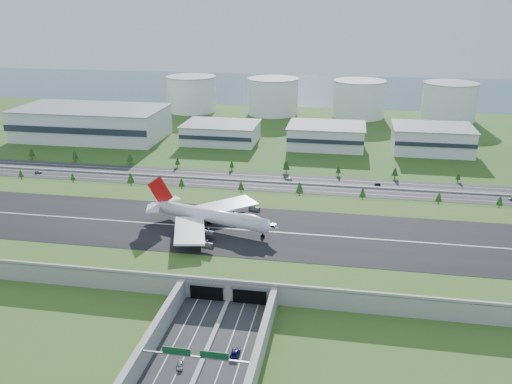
% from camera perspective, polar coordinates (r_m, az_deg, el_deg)
% --- Properties ---
extents(ground, '(1200.00, 1200.00, 0.00)m').
position_cam_1_polar(ground, '(257.97, -0.48, -5.73)').
color(ground, '#324616').
rests_on(ground, ground).
extents(airfield_deck, '(520.00, 100.00, 9.20)m').
position_cam_1_polar(airfield_deck, '(256.15, -0.49, -4.91)').
color(airfield_deck, gray).
rests_on(airfield_deck, ground).
extents(underpass_road, '(38.80, 120.40, 8.00)m').
position_cam_1_polar(underpass_road, '(173.67, -6.76, -18.69)').
color(underpass_road, '#28282B').
rests_on(underpass_road, ground).
extents(sign_gantry_near, '(38.70, 0.70, 9.80)m').
position_cam_1_polar(sign_gantry_near, '(174.84, -6.39, -16.92)').
color(sign_gantry_near, gray).
rests_on(sign_gantry_near, ground).
extents(north_expressway, '(560.00, 36.00, 0.12)m').
position_cam_1_polar(north_expressway, '(345.05, 2.38, 0.99)').
color(north_expressway, '#28282B').
rests_on(north_expressway, ground).
extents(tree_row, '(505.01, 48.69, 8.43)m').
position_cam_1_polar(tree_row, '(344.84, 3.63, 1.76)').
color(tree_row, '#3D2819').
rests_on(tree_row, ground).
extents(hangar_west, '(120.00, 60.00, 25.00)m').
position_cam_1_polar(hangar_west, '(475.59, -16.94, 6.96)').
color(hangar_west, silver).
rests_on(hangar_west, ground).
extents(hangar_mid_a, '(58.00, 42.00, 15.00)m').
position_cam_1_polar(hangar_mid_a, '(443.54, -3.68, 6.23)').
color(hangar_mid_a, silver).
rests_on(hangar_mid_a, ground).
extents(hangar_mid_b, '(58.00, 42.00, 17.00)m').
position_cam_1_polar(hangar_mid_b, '(431.66, 7.41, 5.86)').
color(hangar_mid_b, silver).
rests_on(hangar_mid_b, ground).
extents(hangar_mid_c, '(58.00, 42.00, 19.00)m').
position_cam_1_polar(hangar_mid_c, '(435.59, 18.02, 5.31)').
color(hangar_mid_c, silver).
rests_on(hangar_mid_c, ground).
extents(fuel_tank_a, '(50.00, 50.00, 35.00)m').
position_cam_1_polar(fuel_tank_a, '(570.61, -6.81, 10.20)').
color(fuel_tank_a, white).
rests_on(fuel_tank_a, ground).
extents(fuel_tank_b, '(50.00, 50.00, 35.00)m').
position_cam_1_polar(fuel_tank_b, '(552.45, 1.80, 10.01)').
color(fuel_tank_b, white).
rests_on(fuel_tank_b, ground).
extents(fuel_tank_c, '(50.00, 50.00, 35.00)m').
position_cam_1_polar(fuel_tank_c, '(547.05, 10.77, 9.58)').
color(fuel_tank_c, white).
rests_on(fuel_tank_c, ground).
extents(fuel_tank_d, '(50.00, 50.00, 35.00)m').
position_cam_1_polar(fuel_tank_d, '(554.78, 19.67, 8.93)').
color(fuel_tank_d, white).
rests_on(fuel_tank_d, ground).
extents(bay_water, '(1200.00, 260.00, 0.06)m').
position_cam_1_polar(bay_water, '(718.83, 6.59, 10.76)').
color(bay_water, '#355265').
rests_on(bay_water, ground).
extents(boeing_747, '(69.08, 64.42, 21.88)m').
position_cam_1_polar(boeing_747, '(256.25, -4.69, -2.51)').
color(boeing_747, white).
rests_on(boeing_747, airfield_deck).
extents(car_0, '(3.09, 5.19, 1.65)m').
position_cam_1_polar(car_0, '(182.38, -8.02, -17.60)').
color(car_0, '#A4A5A8').
rests_on(car_0, ground).
extents(car_2, '(2.83, 6.12, 1.70)m').
position_cam_1_polar(car_2, '(185.91, -2.20, -16.56)').
color(car_2, '#0C1040').
rests_on(car_2, ground).
extents(car_4, '(4.90, 2.04, 1.66)m').
position_cam_1_polar(car_4, '(391.38, -21.94, 1.96)').
color(car_4, slate).
rests_on(car_4, ground).
extents(car_5, '(4.19, 2.03, 1.32)m').
position_cam_1_polar(car_5, '(347.96, 12.67, 0.79)').
color(car_5, black).
rests_on(car_5, ground).
extents(car_7, '(5.09, 2.67, 1.41)m').
position_cam_1_polar(car_7, '(350.22, 3.49, 1.38)').
color(car_7, silver).
rests_on(car_7, ground).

